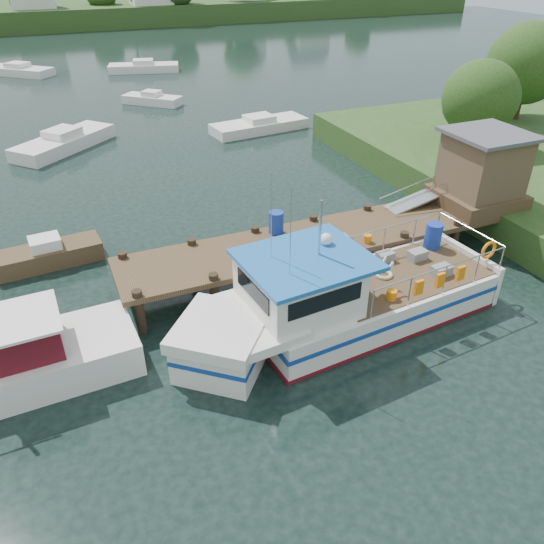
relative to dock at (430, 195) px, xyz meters
name	(u,v)px	position (x,y,z in m)	size (l,w,h in m)	color
ground_plane	(281,277)	(-6.51, -0.01, -2.24)	(160.00, 160.00, 0.00)	black
far_shore	(68,9)	(-6.50, 82.36, -0.14)	(140.00, 42.55, 9.22)	#2C491E
dock	(430,195)	(0.00, 0.00, 0.00)	(16.60, 3.00, 4.78)	#493622
lobster_boat	(337,302)	(-6.15, -3.57, -1.23)	(11.81, 4.27, 5.60)	silver
moored_rowboat	(48,254)	(-14.50, 4.45, -1.81)	(4.12, 1.71, 1.17)	#493622
moored_far	(144,67)	(-3.38, 40.27, -1.81)	(7.12, 3.98, 1.15)	silver
moored_a	(64,142)	(-12.70, 18.80, -1.78)	(6.57, 6.18, 1.24)	silver
moored_b	(152,99)	(-5.37, 27.41, -1.86)	(4.49, 4.32, 1.03)	silver
moored_c	(259,125)	(-0.26, 17.53, -1.86)	(6.76, 2.98, 1.03)	silver
moored_d	(19,70)	(-14.81, 43.47, -1.81)	(6.57, 6.23, 1.15)	silver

